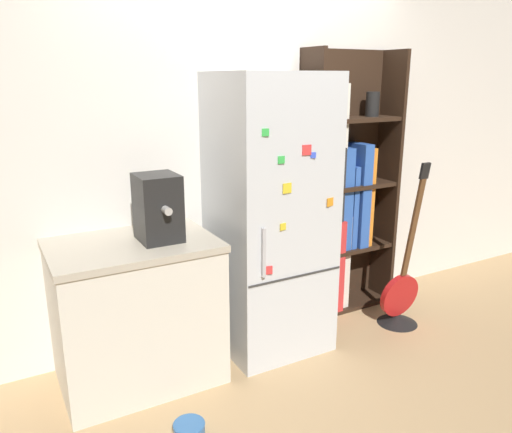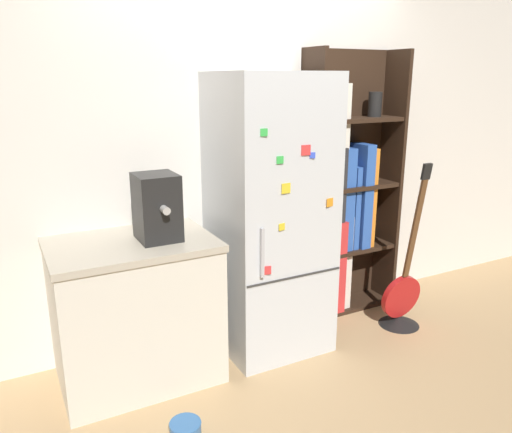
# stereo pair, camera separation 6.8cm
# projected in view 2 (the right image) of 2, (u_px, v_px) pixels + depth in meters

# --- Properties ---
(ground_plane) EXTENTS (16.00, 16.00, 0.00)m
(ground_plane) POSITION_uv_depth(u_px,v_px,m) (277.00, 348.00, 3.40)
(ground_plane) COLOR tan
(wall_back) EXTENTS (8.00, 0.05, 2.60)m
(wall_back) POSITION_uv_depth(u_px,v_px,m) (245.00, 149.00, 3.45)
(wall_back) COLOR silver
(wall_back) RESTS_ON ground_plane
(refrigerator) EXTENTS (0.68, 0.68, 1.82)m
(refrigerator) POSITION_uv_depth(u_px,v_px,m) (269.00, 216.00, 3.26)
(refrigerator) COLOR silver
(refrigerator) RESTS_ON ground_plane
(bookshelf) EXTENTS (0.77, 0.28, 1.98)m
(bookshelf) POSITION_uv_depth(u_px,v_px,m) (340.00, 200.00, 3.77)
(bookshelf) COLOR black
(bookshelf) RESTS_ON ground_plane
(kitchen_counter) EXTENTS (0.93, 0.67, 0.88)m
(kitchen_counter) POSITION_uv_depth(u_px,v_px,m) (136.00, 310.00, 2.98)
(kitchen_counter) COLOR beige
(kitchen_counter) RESTS_ON ground_plane
(espresso_machine) EXTENTS (0.23, 0.31, 0.38)m
(espresso_machine) POSITION_uv_depth(u_px,v_px,m) (157.00, 207.00, 2.84)
(espresso_machine) COLOR black
(espresso_machine) RESTS_ON kitchen_counter
(guitar) EXTENTS (0.33, 0.30, 1.24)m
(guitar) POSITION_uv_depth(u_px,v_px,m) (401.00, 303.00, 3.68)
(guitar) COLOR black
(guitar) RESTS_ON ground_plane
(pet_bowl) EXTENTS (0.17, 0.17, 0.07)m
(pet_bowl) POSITION_uv_depth(u_px,v_px,m) (185.00, 427.00, 2.58)
(pet_bowl) COLOR #3366A5
(pet_bowl) RESTS_ON ground_plane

